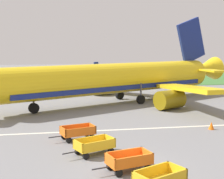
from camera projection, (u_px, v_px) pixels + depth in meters
ground_plane at (133, 169)px, 19.20m from camera, size 220.00×220.00×0.00m
grass_strip at (76, 80)px, 69.65m from camera, size 220.00×28.00×0.06m
apron_stripe at (109, 130)px, 28.04m from camera, size 120.00×0.36×0.01m
airplane at (121, 79)px, 41.27m from camera, size 35.44×29.14×11.34m
baggage_cart_second_in_row at (160, 179)px, 16.30m from camera, size 3.53×2.33×1.07m
baggage_cart_third_in_row at (129, 161)px, 18.90m from camera, size 3.62×2.01×1.07m
baggage_cart_fourth_in_row at (94, 146)px, 21.74m from camera, size 3.56×2.26×1.07m
baggage_cart_far_end at (78, 132)px, 25.19m from camera, size 3.61×2.06×1.07m
traffic_cone_near_plane at (211, 126)px, 28.30m from camera, size 0.50×0.50×0.65m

